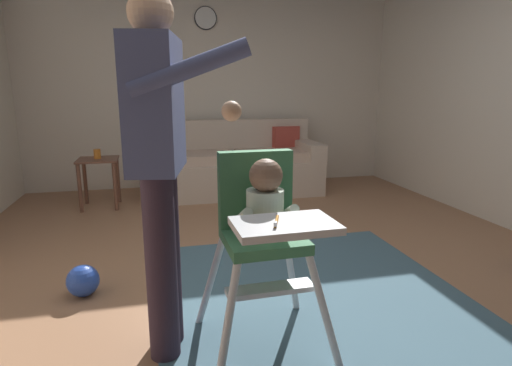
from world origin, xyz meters
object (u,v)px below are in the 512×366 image
(high_chair, at_px, (264,218))
(wall_clock, at_px, (206,18))
(sippy_cup, at_px, (97,154))
(toy_ball, at_px, (83,281))
(couch, at_px, (234,165))
(adult_standing, at_px, (160,160))
(side_table, at_px, (99,172))

(high_chair, relative_size, wall_clock, 3.44)
(sippy_cup, bearing_deg, toy_ball, -86.20)
(couch, relative_size, sippy_cup, 20.17)
(adult_standing, height_order, sippy_cup, adult_standing)
(high_chair, height_order, toy_ball, high_chair)
(couch, height_order, sippy_cup, couch)
(high_chair, xyz_separation_m, side_table, (-1.08, 2.77, -0.27))
(high_chair, distance_m, adult_standing, 0.53)
(high_chair, xyz_separation_m, sippy_cup, (-1.08, 2.77, -0.08))
(high_chair, bearing_deg, adult_standing, -101.98)
(adult_standing, bearing_deg, wall_clock, 90.26)
(high_chair, height_order, sippy_cup, high_chair)
(couch, relative_size, toy_ball, 10.49)
(high_chair, relative_size, adult_standing, 0.58)
(side_table, relative_size, sippy_cup, 5.20)
(adult_standing, bearing_deg, toy_ball, 137.53)
(adult_standing, xyz_separation_m, wall_clock, (0.64, 3.50, 1.14))
(high_chair, bearing_deg, side_table, -160.58)
(side_table, bearing_deg, wall_clock, 32.71)
(couch, bearing_deg, sippy_cup, -77.58)
(high_chair, distance_m, toy_ball, 1.31)
(adult_standing, distance_m, wall_clock, 3.74)
(side_table, height_order, sippy_cup, sippy_cup)
(high_chair, relative_size, side_table, 1.82)
(side_table, bearing_deg, high_chair, -68.81)
(couch, bearing_deg, toy_ball, -29.98)
(toy_ball, distance_m, sippy_cup, 2.10)
(side_table, bearing_deg, sippy_cup, 0.00)
(high_chair, height_order, side_table, high_chair)
(high_chair, distance_m, side_table, 2.99)
(toy_ball, bearing_deg, couch, 60.02)
(high_chair, bearing_deg, couch, 170.33)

